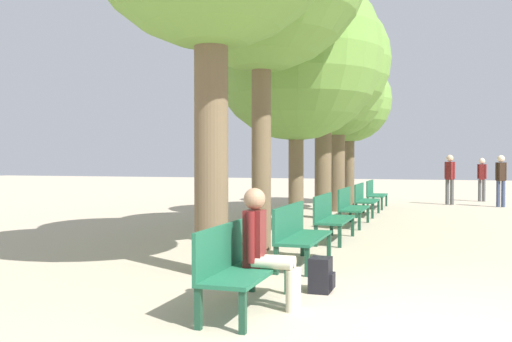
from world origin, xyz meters
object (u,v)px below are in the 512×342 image
bench_row_5 (374,192)px  person_seated (265,245)px  bench_row_2 (330,215)px  backpack (321,275)px  bench_row_0 (239,261)px  tree_row_4 (337,91)px  bench_row_3 (350,205)px  pedestrian_far (501,177)px  bench_row_4 (364,198)px  tree_row_5 (350,101)px  pedestrian_mid (482,177)px  bench_row_1 (298,231)px  tree_row_2 (296,55)px  pedestrian_near (450,176)px  tree_row_3 (323,63)px

bench_row_5 → person_seated: bearing=-88.9°
bench_row_2 → backpack: bench_row_2 is taller
bench_row_0 → tree_row_4: 11.86m
bench_row_3 → tree_row_4: size_ratio=0.33×
pedestrian_far → bench_row_4: bearing=-133.1°
tree_row_5 → pedestrian_mid: tree_row_5 is taller
tree_row_5 → person_seated: bearing=-85.1°
bench_row_2 → bench_row_3: size_ratio=1.00×
bench_row_5 → pedestrian_far: 4.19m
bench_row_2 → bench_row_3: bearing=90.0°
tree_row_5 → bench_row_3: bearing=-81.3°
bench_row_1 → pedestrian_far: bearing=72.0°
tree_row_2 → tree_row_4: tree_row_2 is taller
bench_row_3 → bench_row_4: (0.00, 2.57, 0.00)m
bench_row_3 → person_seated: person_seated is taller
bench_row_0 → bench_row_3: 7.72m
person_seated → pedestrian_near: 14.97m
bench_row_3 → tree_row_2: bearing=-122.9°
bench_row_1 → bench_row_5: size_ratio=1.00×
tree_row_5 → pedestrian_far: tree_row_5 is taller
bench_row_2 → pedestrian_near: pedestrian_near is taller
bench_row_4 → tree_row_2: size_ratio=0.29×
bench_row_1 → tree_row_4: 9.40m
bench_row_4 → tree_row_2: bearing=-103.1°
bench_row_1 → bench_row_2: size_ratio=1.00×
tree_row_4 → pedestrian_near: bearing=47.5°
bench_row_0 → person_seated: size_ratio=1.33×
tree_row_2 → bench_row_0: bearing=-81.5°
bench_row_4 → tree_row_2: (-0.94, -4.02, 3.25)m
tree_row_2 → person_seated: 6.98m
pedestrian_near → pedestrian_mid: (1.15, 1.97, -0.06)m
bench_row_1 → bench_row_5: 10.30m
bench_row_4 → tree_row_4: (-0.94, 1.11, 3.08)m
tree_row_3 → pedestrian_near: tree_row_3 is taller
bench_row_3 → backpack: (0.66, -6.73, -0.29)m
bench_row_0 → pedestrian_mid: size_ratio=1.03×
bench_row_4 → pedestrian_far: (3.86, 4.13, 0.47)m
tree_row_4 → backpack: bearing=-81.3°
bench_row_0 → person_seated: bearing=29.3°
bench_row_2 → pedestrian_far: pedestrian_far is taller
tree_row_4 → backpack: 11.06m
tree_row_5 → pedestrian_far: size_ratio=2.95×
bench_row_0 → pedestrian_near: size_ratio=0.97×
bench_row_2 → backpack: size_ratio=4.10×
bench_row_0 → tree_row_3: size_ratio=0.28×
bench_row_1 → bench_row_3: 5.15m
bench_row_1 → backpack: 1.74m
bench_row_0 → pedestrian_mid: 17.27m
bench_row_1 → person_seated: person_seated is taller
bench_row_1 → pedestrian_mid: bearing=76.4°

